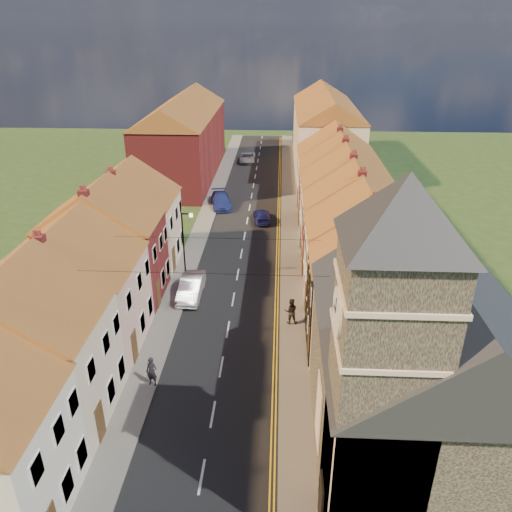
# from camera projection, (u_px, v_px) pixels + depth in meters

# --- Properties ---
(road) EXTENTS (7.00, 90.00, 0.02)m
(road) POSITION_uv_depth(u_px,v_px,m) (245.00, 236.00, 48.15)
(road) COLOR black
(road) RESTS_ON ground
(pavement_left) EXTENTS (1.80, 90.00, 0.12)m
(pavement_left) POSITION_uv_depth(u_px,v_px,m) (199.00, 235.00, 48.33)
(pavement_left) COLOR slate
(pavement_left) RESTS_ON ground
(pavement_right) EXTENTS (1.80, 90.00, 0.12)m
(pavement_right) POSITION_uv_depth(u_px,v_px,m) (290.00, 236.00, 47.93)
(pavement_right) COLOR slate
(pavement_right) RESTS_ON ground
(church) EXTENTS (11.25, 14.25, 15.20)m
(church) POSITION_uv_depth(u_px,v_px,m) (418.00, 362.00, 21.18)
(church) COLOR black
(church) RESTS_ON ground
(cottage_r_tudor) EXTENTS (8.30, 5.20, 9.00)m
(cottage_r_tudor) POSITION_uv_depth(u_px,v_px,m) (376.00, 284.00, 30.23)
(cottage_r_tudor) COLOR beige
(cottage_r_tudor) RESTS_ON ground
(cottage_r_white_near) EXTENTS (8.30, 6.00, 9.00)m
(cottage_r_white_near) POSITION_uv_depth(u_px,v_px,m) (364.00, 247.00, 35.09)
(cottage_r_white_near) COLOR beige
(cottage_r_white_near) RESTS_ON ground
(cottage_r_cream_mid) EXTENTS (8.30, 5.20, 9.00)m
(cottage_r_cream_mid) POSITION_uv_depth(u_px,v_px,m) (354.00, 219.00, 39.95)
(cottage_r_cream_mid) COLOR maroon
(cottage_r_cream_mid) RESTS_ON ground
(cottage_r_pink) EXTENTS (8.30, 6.00, 9.00)m
(cottage_r_pink) POSITION_uv_depth(u_px,v_px,m) (346.00, 197.00, 44.81)
(cottage_r_pink) COLOR beige
(cottage_r_pink) RESTS_ON ground
(cottage_r_white_far) EXTENTS (8.30, 5.20, 9.00)m
(cottage_r_white_far) POSITION_uv_depth(u_px,v_px,m) (340.00, 180.00, 49.67)
(cottage_r_white_far) COLOR maroon
(cottage_r_white_far) RESTS_ON ground
(cottage_r_cream_far) EXTENTS (8.30, 6.00, 9.00)m
(cottage_r_cream_far) POSITION_uv_depth(u_px,v_px,m) (335.00, 165.00, 54.54)
(cottage_r_cream_far) COLOR white
(cottage_r_cream_far) RESTS_ON ground
(cottage_l_cream) EXTENTS (8.30, 6.30, 9.10)m
(cottage_l_cream) POSITION_uv_depth(u_px,v_px,m) (21.00, 344.00, 24.60)
(cottage_l_cream) COLOR beige
(cottage_l_cream) RESTS_ON ground
(cottage_l_white) EXTENTS (8.30, 6.90, 8.80)m
(cottage_l_white) POSITION_uv_depth(u_px,v_px,m) (71.00, 284.00, 30.43)
(cottage_l_white) COLOR #BDA195
(cottage_l_white) RESTS_ON ground
(cottage_l_brick_mid) EXTENTS (8.30, 5.70, 9.10)m
(cottage_l_brick_mid) POSITION_uv_depth(u_px,v_px,m) (103.00, 242.00, 35.85)
(cottage_l_brick_mid) COLOR maroon
(cottage_l_brick_mid) RESTS_ON ground
(cottage_l_pink) EXTENTS (8.30, 6.30, 8.80)m
(cottage_l_pink) POSITION_uv_depth(u_px,v_px,m) (127.00, 215.00, 41.14)
(cottage_l_pink) COLOR beige
(cottage_l_pink) RESTS_ON ground
(block_right_far) EXTENTS (8.30, 24.20, 10.50)m
(block_right_far) POSITION_uv_depth(u_px,v_px,m) (325.00, 129.00, 67.96)
(block_right_far) COLOR beige
(block_right_far) RESTS_ON ground
(block_left_far) EXTENTS (8.30, 24.20, 10.50)m
(block_left_far) POSITION_uv_depth(u_px,v_px,m) (183.00, 136.00, 64.29)
(block_left_far) COLOR maroon
(block_left_far) RESTS_ON ground
(lamppost) EXTENTS (0.88, 0.15, 6.00)m
(lamppost) POSITION_uv_depth(u_px,v_px,m) (185.00, 244.00, 37.79)
(lamppost) COLOR black
(lamppost) RESTS_ON pavement_left
(car_mid) EXTENTS (1.64, 4.61, 1.51)m
(car_mid) POSITION_uv_depth(u_px,v_px,m) (191.00, 287.00, 37.49)
(car_mid) COLOR silver
(car_mid) RESTS_ON ground
(car_far) EXTENTS (2.98, 5.26, 1.44)m
(car_far) POSITION_uv_depth(u_px,v_px,m) (221.00, 200.00, 55.38)
(car_far) COLOR navy
(car_far) RESTS_ON ground
(car_distant) EXTENTS (2.14, 4.63, 1.29)m
(car_distant) POSITION_uv_depth(u_px,v_px,m) (247.00, 158.00, 72.51)
(car_distant) COLOR #94969B
(car_distant) RESTS_ON ground
(pedestrian_left) EXTENTS (0.75, 0.58, 1.81)m
(pedestrian_left) POSITION_uv_depth(u_px,v_px,m) (152.00, 372.00, 28.15)
(pedestrian_left) COLOR black
(pedestrian_left) RESTS_ON pavement_left
(pedestrian_right) EXTENTS (0.93, 0.74, 1.88)m
(pedestrian_right) POSITION_uv_depth(u_px,v_px,m) (291.00, 311.00, 33.88)
(pedestrian_right) COLOR black
(pedestrian_right) RESTS_ON pavement_right
(car_far_b) EXTENTS (2.07, 4.14, 1.15)m
(car_far_b) POSITION_uv_depth(u_px,v_px,m) (262.00, 216.00, 51.44)
(car_far_b) COLOR navy
(car_far_b) RESTS_ON ground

